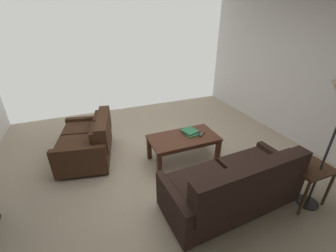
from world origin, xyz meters
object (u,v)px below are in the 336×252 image
end_table (306,170)px  book_stack (190,132)px  loveseat_near (89,141)px  tv_remote (202,134)px  coffee_mug (303,160)px  coffee_table (183,141)px  sofa_main (234,186)px

end_table → book_stack: size_ratio=1.81×
end_table → loveseat_near: bearing=-39.1°
end_table → tv_remote: size_ratio=3.79×
coffee_mug → loveseat_near: bearing=-39.2°
tv_remote → book_stack: bearing=-42.7°
loveseat_near → end_table: loveseat_near is taller
coffee_table → coffee_mug: bearing=127.1°
coffee_table → tv_remote: size_ratio=7.52×
sofa_main → coffee_table: size_ratio=1.56×
coffee_mug → book_stack: coffee_mug is taller
sofa_main → end_table: size_ratio=3.10×
loveseat_near → book_stack: bearing=160.0°
end_table → book_stack: end_table is taller
sofa_main → book_stack: 1.31m
sofa_main → book_stack: (-0.02, -1.31, 0.13)m
tv_remote → sofa_main: bearing=81.3°
book_stack → sofa_main: bearing=89.0°
loveseat_near → coffee_table: loveseat_near is taller
coffee_table → book_stack: size_ratio=3.59×
sofa_main → end_table: bearing=168.1°
loveseat_near → end_table: size_ratio=2.33×
coffee_mug → book_stack: size_ratio=0.31×
end_table → tv_remote: bearing=-60.3°
sofa_main → coffee_mug: (-0.91, 0.16, 0.27)m
coffee_table → sofa_main: bearing=96.4°
sofa_main → book_stack: sofa_main is taller
sofa_main → coffee_table: bearing=-83.6°
coffee_table → end_table: 1.80m
loveseat_near → coffee_mug: size_ratio=13.36×
sofa_main → end_table: (-0.96, 0.20, 0.12)m
loveseat_near → coffee_mug: 3.30m
sofa_main → coffee_mug: bearing=169.8°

